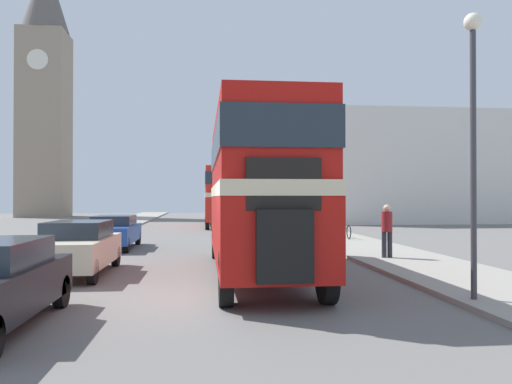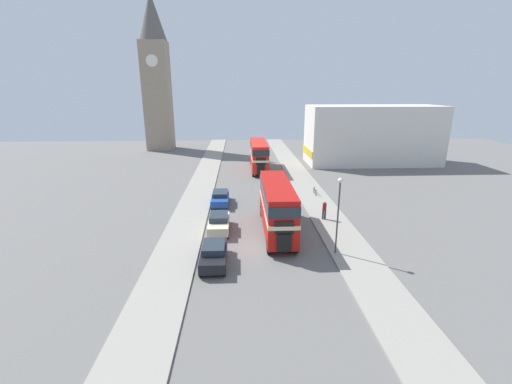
% 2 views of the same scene
% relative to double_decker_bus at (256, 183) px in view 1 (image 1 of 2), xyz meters
% --- Properties ---
extents(ground_plane, '(120.00, 120.00, 0.00)m').
position_rel_double_decker_bus_xyz_m(ground_plane, '(-1.38, -3.29, -2.61)').
color(ground_plane, slate).
extents(sidewalk_right, '(3.50, 120.00, 0.12)m').
position_rel_double_decker_bus_xyz_m(sidewalk_right, '(5.37, -3.29, -2.55)').
color(sidewalk_right, gray).
rests_on(sidewalk_right, ground_plane).
extents(double_decker_bus, '(2.38, 10.14, 4.39)m').
position_rel_double_decker_bus_xyz_m(double_decker_bus, '(0.00, 0.00, 0.00)').
color(double_decker_bus, '#B2140F').
rests_on(double_decker_bus, ground_plane).
extents(bus_distant, '(2.39, 10.78, 4.34)m').
position_rel_double_decker_bus_xyz_m(bus_distant, '(-0.19, 24.24, -0.03)').
color(bus_distant, red).
rests_on(bus_distant, ground_plane).
extents(car_parked_mid, '(1.78, 4.26, 1.51)m').
position_rel_double_decker_bus_xyz_m(car_parked_mid, '(-5.06, 0.53, -1.83)').
color(car_parked_mid, beige).
rests_on(car_parked_mid, ground_plane).
extents(car_parked_far, '(1.79, 4.43, 1.41)m').
position_rel_double_decker_bus_xyz_m(car_parked_far, '(-5.32, 7.83, -1.87)').
color(car_parked_far, '#1E479E').
rests_on(car_parked_far, ground_plane).
extents(pedestrian_walking, '(0.37, 0.37, 1.83)m').
position_rel_double_decker_bus_xyz_m(pedestrian_walking, '(4.82, 2.55, -1.46)').
color(pedestrian_walking, '#282833').
rests_on(pedestrian_walking, sidewalk_right).
extents(bicycle_on_pavement, '(0.05, 1.76, 0.78)m').
position_rel_double_decker_bus_xyz_m(bicycle_on_pavement, '(5.69, 10.57, -2.13)').
color(bicycle_on_pavement, black).
rests_on(bicycle_on_pavement, sidewalk_right).
extents(street_lamp, '(0.36, 0.36, 5.86)m').
position_rel_double_decker_bus_xyz_m(street_lamp, '(4.00, -4.44, 1.35)').
color(street_lamp, '#38383D').
rests_on(street_lamp, sidewalk_right).
extents(church_tower, '(5.21, 5.21, 29.56)m').
position_rel_double_decker_bus_xyz_m(church_tower, '(-19.41, 44.46, 12.48)').
color(church_tower, gray).
rests_on(church_tower, ground_plane).
extents(shop_building_block, '(21.49, 8.12, 9.49)m').
position_rel_double_decker_bus_xyz_m(shop_building_block, '(18.91, 28.24, 2.13)').
color(shop_building_block, silver).
rests_on(shop_building_block, ground_plane).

